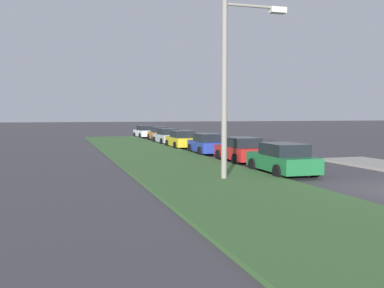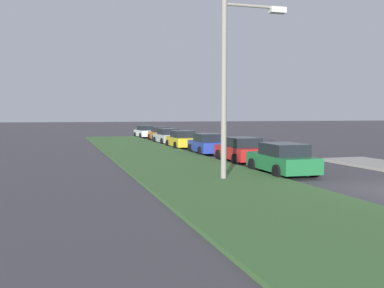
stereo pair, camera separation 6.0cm
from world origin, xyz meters
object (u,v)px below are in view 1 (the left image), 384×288
(parked_car_silver, at_px, (167,136))
(parked_car_white, at_px, (145,132))
(parked_car_yellow, at_px, (182,140))
(parked_car_green, at_px, (282,159))
(streetlight, at_px, (232,77))
(parked_car_red, at_px, (241,150))
(parked_car_blue, at_px, (207,144))
(parked_car_orange, at_px, (159,134))

(parked_car_silver, relative_size, parked_car_white, 0.99)
(parked_car_yellow, bearing_deg, parked_car_green, -178.59)
(parked_car_yellow, xyz_separation_m, streetlight, (-17.31, 2.85, 3.67))
(parked_car_yellow, height_order, streetlight, streetlight)
(parked_car_red, height_order, parked_car_white, same)
(parked_car_yellow, bearing_deg, parked_car_blue, -176.82)
(parked_car_yellow, bearing_deg, parked_car_orange, -2.48)
(parked_car_red, height_order, streetlight, streetlight)
(parked_car_green, xyz_separation_m, parked_car_blue, (10.62, -0.06, 0.00))
(parked_car_red, bearing_deg, parked_car_blue, 3.49)
(parked_car_blue, relative_size, streetlight, 0.58)
(parked_car_orange, distance_m, parked_car_white, 5.80)
(parked_car_white, xyz_separation_m, streetlight, (-33.95, 3.05, 3.67))
(parked_car_orange, height_order, streetlight, streetlight)
(parked_car_green, distance_m, parked_car_white, 32.90)
(parked_car_red, relative_size, parked_car_blue, 0.99)
(parked_car_green, relative_size, parked_car_blue, 1.00)
(parked_car_white, bearing_deg, parked_car_silver, 176.28)
(parked_car_blue, height_order, parked_car_white, same)
(parked_car_blue, height_order, parked_car_yellow, same)
(streetlight, bearing_deg, parked_car_red, -27.39)
(parked_car_green, distance_m, parked_car_red, 5.30)
(parked_car_blue, bearing_deg, parked_car_orange, 1.49)
(parked_car_yellow, xyz_separation_m, parked_car_silver, (5.34, -0.12, 0.00))
(parked_car_red, distance_m, streetlight, 8.04)
(parked_car_yellow, distance_m, parked_car_silver, 5.35)
(streetlight, bearing_deg, parked_car_silver, -7.46)
(parked_car_orange, xyz_separation_m, streetlight, (-28.17, 3.47, 3.67))
(parked_car_red, xyz_separation_m, parked_car_white, (27.60, 0.24, 0.00))
(parked_car_blue, distance_m, parked_car_white, 22.27)
(parked_car_green, bearing_deg, parked_car_red, -0.63)
(parked_car_red, relative_size, parked_car_white, 0.99)
(parked_car_green, height_order, parked_car_silver, same)
(parked_car_red, xyz_separation_m, parked_car_yellow, (10.96, 0.45, 0.00))
(parked_car_green, distance_m, streetlight, 4.87)
(parked_car_white, bearing_deg, parked_car_blue, 176.78)
(parked_car_blue, height_order, streetlight, streetlight)
(parked_car_blue, height_order, parked_car_silver, same)
(parked_car_red, height_order, parked_car_silver, same)
(parked_car_red, bearing_deg, parked_car_green, 178.28)
(parked_car_red, bearing_deg, parked_car_white, 1.72)
(parked_car_silver, distance_m, parked_car_white, 11.30)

